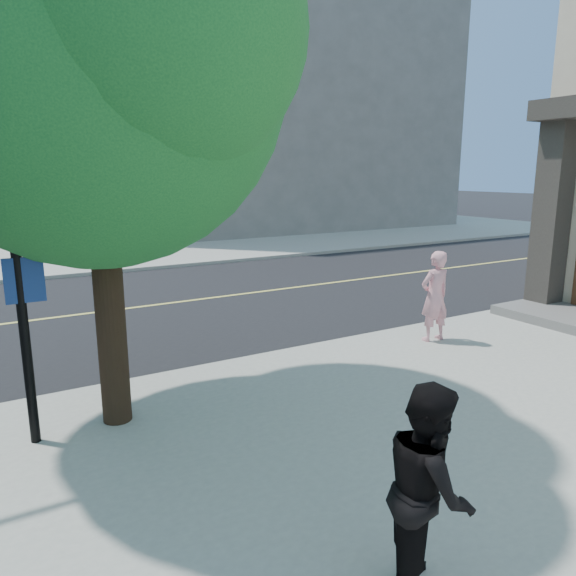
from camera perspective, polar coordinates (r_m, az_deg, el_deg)
ground at (r=7.99m, az=-23.27°, el=-10.95°), size 140.00×140.00×0.00m
road_ew at (r=12.26m, az=-26.11°, el=-3.22°), size 140.00×9.00×0.01m
sidewalk_ne at (r=32.32m, az=-4.29°, el=6.98°), size 29.00×25.00×0.12m
filler_ne at (r=33.11m, az=-4.08°, el=19.35°), size 18.00×16.00×14.00m
man_on_phone at (r=9.58m, az=15.39°, el=-0.85°), size 0.60×0.41×1.58m
pedestrian at (r=4.01m, az=14.79°, el=-20.08°), size 0.91×0.95×1.54m
street_tree at (r=6.45m, az=-19.39°, el=24.91°), size 5.11×4.64×6.78m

